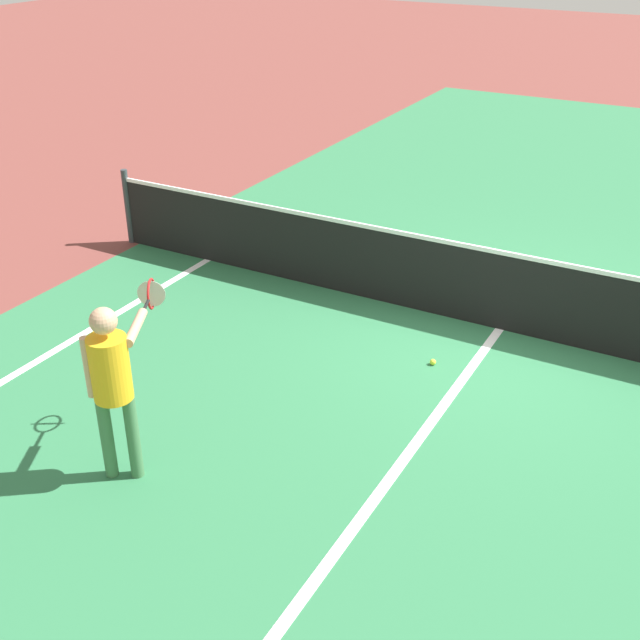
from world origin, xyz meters
TOP-DOWN VIEW (x-y plane):
  - ground_plane at (0.00, 0.00)m, footprint 60.00×60.00m
  - court_surface_inbounds at (0.00, 0.00)m, footprint 10.62×24.40m
  - line_center_service at (0.00, -3.20)m, footprint 0.10×6.40m
  - net at (0.00, 0.00)m, footprint 10.99×0.09m
  - player_near at (-2.02, -4.07)m, footprint 0.56×1.15m
  - tennis_ball_near_net at (-0.38, -1.11)m, footprint 0.07×0.07m

SIDE VIEW (x-z plane):
  - ground_plane at x=0.00m, z-range 0.00..0.00m
  - court_surface_inbounds at x=0.00m, z-range 0.00..0.00m
  - line_center_service at x=0.00m, z-range 0.00..0.01m
  - tennis_ball_near_net at x=-0.38m, z-range 0.00..0.07m
  - net at x=0.00m, z-range -0.04..1.03m
  - player_near at x=-2.02m, z-range 0.19..1.79m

